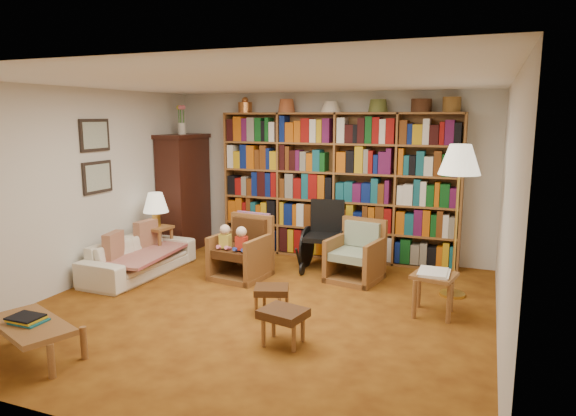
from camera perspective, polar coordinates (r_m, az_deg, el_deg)
The scene contains 23 objects.
floor at distance 5.95m, azimuth -3.11°, elevation -10.97°, with size 5.00×5.00×0.00m, color #8E5415.
ceiling at distance 5.56m, azimuth -3.37°, elevation 13.83°, with size 5.00×5.00×0.00m, color white.
wall_back at distance 7.94m, azimuth 4.31°, elevation 3.67°, with size 5.00×5.00×0.00m, color silver.
wall_front at distance 3.55m, azimuth -20.34°, elevation -5.02°, with size 5.00×5.00×0.00m, color silver.
wall_left at distance 7.03m, azimuth -22.11°, elevation 2.12°, with size 5.00×5.00×0.00m, color silver.
wall_right at distance 5.12m, azimuth 23.11°, elevation -0.69°, with size 5.00×5.00×0.00m, color silver.
bookshelf at distance 7.73m, azimuth 5.35°, elevation 2.89°, with size 3.60×0.30×2.42m.
curio_cabinet at distance 8.48m, azimuth -11.48°, elevation 1.89°, with size 0.50×0.95×2.40m.
framed_pictures at distance 7.20m, azimuth -20.55°, elevation 5.39°, with size 0.03×0.52×0.97m.
sofa at distance 7.33m, azimuth -16.17°, elevation -5.20°, with size 0.68×1.73×0.50m, color silver.
sofa_throw at distance 7.28m, azimuth -15.87°, elevation -4.89°, with size 0.73×1.36×0.04m, color #CAB093.
cushion_left at distance 7.63m, azimuth -15.42°, elevation -3.04°, with size 0.13×0.40×0.40m, color maroon.
cushion_right at distance 7.10m, azimuth -18.80°, elevation -4.19°, with size 0.12×0.38×0.38m, color maroon.
side_table_lamp at distance 7.78m, azimuth -14.33°, elevation -3.11°, with size 0.39×0.39×0.55m.
table_lamp at distance 7.68m, azimuth -14.49°, elevation 0.47°, with size 0.37×0.37×0.50m.
armchair_leather at distance 6.97m, azimuth -4.99°, elevation -4.82°, with size 0.74×0.78×0.84m.
armchair_sage at distance 6.91m, azimuth 7.59°, elevation -5.37°, with size 0.75×0.77×0.79m.
wheelchair at distance 7.27m, azimuth 4.06°, elevation -3.37°, with size 0.56×0.78×0.98m.
floor_lamp at distance 6.29m, azimuth 18.52°, elevation 4.45°, with size 0.48×0.48×1.83m.
side_table_papers at distance 5.82m, azimuth 15.92°, elevation -7.77°, with size 0.50×0.50×0.50m.
footstool_a at distance 5.68m, azimuth -1.84°, elevation -9.28°, with size 0.45×0.41×0.31m.
footstool_b at distance 4.95m, azimuth -0.53°, elevation -11.88°, with size 0.47×0.42×0.35m.
coffee_table at distance 5.17m, azimuth -26.70°, elevation -11.77°, with size 1.02×0.76×0.41m.
Camera 1 is at (2.32, -5.04, 2.14)m, focal length 32.00 mm.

